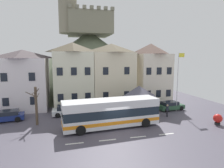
{
  "coord_description": "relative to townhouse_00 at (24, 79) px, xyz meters",
  "views": [
    {
      "loc": [
        -5.09,
        -18.2,
        7.42
      ],
      "look_at": [
        0.45,
        4.4,
        4.36
      ],
      "focal_mm": 30.6,
      "sensor_mm": 36.0,
      "label": 1
    }
  ],
  "objects": [
    {
      "name": "parked_car_02",
      "position": [
        -0.99,
        -6.0,
        -3.76
      ],
      "size": [
        4.23,
        2.42,
        1.25
      ],
      "rotation": [
        0.0,
        0.0,
        3.28
      ],
      "color": "navy",
      "rests_on": "ground_plane"
    },
    {
      "name": "ground_plane",
      "position": [
        11.15,
        -12.41,
        -4.41
      ],
      "size": [
        40.0,
        60.0,
        0.07
      ],
      "color": "#4D4855"
    },
    {
      "name": "flagpole",
      "position": [
        21.5,
        -6.84,
        0.35
      ],
      "size": [
        0.95,
        0.1,
        8.29
      ],
      "color": "silver",
      "rests_on": "ground_plane"
    },
    {
      "name": "townhouse_02",
      "position": [
        13.39,
        -0.25,
        0.55
      ],
      "size": [
        6.49,
        6.37,
        9.87
      ],
      "color": "beige",
      "rests_on": "ground_plane"
    },
    {
      "name": "pedestrian_01",
      "position": [
        16.17,
        -8.72,
        -3.43
      ],
      "size": [
        0.34,
        0.34,
        1.62
      ],
      "color": "black",
      "rests_on": "ground_plane"
    },
    {
      "name": "hilltop_castle",
      "position": [
        12.03,
        17.66,
        3.05
      ],
      "size": [
        40.01,
        40.01,
        24.1
      ],
      "color": "#57624A",
      "rests_on": "ground_plane"
    },
    {
      "name": "harbour_buoy",
      "position": [
        22.68,
        -13.16,
        -3.69
      ],
      "size": [
        0.98,
        0.98,
        1.23
      ],
      "color": "black",
      "rests_on": "ground_plane"
    },
    {
      "name": "pedestrian_00",
      "position": [
        18.74,
        -8.98,
        -3.5
      ],
      "size": [
        0.32,
        0.33,
        1.58
      ],
      "color": "black",
      "rests_on": "ground_plane"
    },
    {
      "name": "townhouse_00",
      "position": [
        0.0,
        0.0,
        0.0
      ],
      "size": [
        6.79,
        6.88,
        8.77
      ],
      "color": "white",
      "rests_on": "ground_plane"
    },
    {
      "name": "parked_car_00",
      "position": [
        20.84,
        -6.19,
        -3.76
      ],
      "size": [
        4.02,
        2.23,
        1.25
      ],
      "rotation": [
        0.0,
        0.0,
        0.12
      ],
      "color": "#2D5338",
      "rests_on": "ground_plane"
    },
    {
      "name": "townhouse_01",
      "position": [
        7.22,
        -0.6,
        0.58
      ],
      "size": [
        5.74,
        5.68,
        9.92
      ],
      "color": "silver",
      "rests_on": "ground_plane"
    },
    {
      "name": "townhouse_03",
      "position": [
        20.32,
        -0.24,
        0.62
      ],
      "size": [
        5.24,
        6.39,
        10.01
      ],
      "color": "silver",
      "rests_on": "ground_plane"
    },
    {
      "name": "transit_bus",
      "position": [
        10.78,
        -11.01,
        -2.83
      ],
      "size": [
        10.66,
        3.44,
        3.08
      ],
      "rotation": [
        0.0,
        0.0,
        0.08
      ],
      "color": "silver",
      "rests_on": "ground_plane"
    },
    {
      "name": "bare_tree_00",
      "position": [
        2.76,
        -8.35,
        -2.08
      ],
      "size": [
        1.46,
        1.25,
        4.35
      ],
      "color": "brown",
      "rests_on": "ground_plane"
    },
    {
      "name": "public_bench",
      "position": [
        15.32,
        -5.09,
        -3.91
      ],
      "size": [
        1.73,
        0.48,
        0.87
      ],
      "color": "#473828",
      "rests_on": "ground_plane"
    },
    {
      "name": "parked_car_03",
      "position": [
        15.22,
        -5.31,
        -3.71
      ],
      "size": [
        4.43,
        2.07,
        1.38
      ],
      "rotation": [
        0.0,
        0.0,
        -0.05
      ],
      "color": "#295B38",
      "rests_on": "ground_plane"
    },
    {
      "name": "bus_shelter",
      "position": [
        15.47,
        -7.2,
        -1.25
      ],
      "size": [
        3.6,
        3.6,
        3.9
      ],
      "color": "#473D33",
      "rests_on": "ground_plane"
    },
    {
      "name": "parked_car_01",
      "position": [
        6.23,
        -5.35,
        -3.73
      ],
      "size": [
        4.11,
        1.94,
        1.34
      ],
      "rotation": [
        0.0,
        0.0,
        0.01
      ],
      "color": "white",
      "rests_on": "ground_plane"
    }
  ]
}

